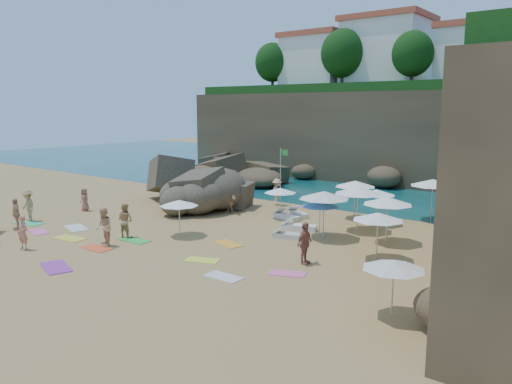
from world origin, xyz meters
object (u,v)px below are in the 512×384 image
Objects in this scene: person_stand_4 at (450,217)px; person_stand_5 at (229,198)px; parasol_2 at (355,184)px; lounger_0 at (299,227)px; flag_pole at (282,167)px; rock_outcrop at (187,207)px; parasol_0 at (358,190)px; person_stand_2 at (277,192)px; person_stand_1 at (125,220)px; parasol_1 at (433,183)px; person_stand_3 at (305,243)px.

person_stand_5 reaches higher than person_stand_4.
parasol_2 is 5.05m from lounger_0.
parasol_2 is (7.27, -2.77, -0.26)m from flag_pole.
flag_pole reaches higher than rock_outcrop.
person_stand_5 is (-8.57, -0.69, -1.30)m from parasol_0.
rock_outcrop is at bearing 157.39° from lounger_0.
person_stand_2 is 11.80m from person_stand_4.
person_stand_1 is 0.95× the size of person_stand_5.
flag_pole reaches higher than parasol_0.
person_stand_2 is at bearing 117.13° from lounger_0.
parasol_2 is at bearing -149.12° from person_stand_2.
flag_pole is 11.16m from parasol_1.
parasol_0 is 12.42m from person_stand_1.
lounger_0 is (-4.95, -6.79, -2.13)m from parasol_1.
person_stand_1 is (-0.09, -14.07, -1.48)m from flag_pole.
parasol_0 reaches higher than person_stand_3.
parasol_1 reaches higher than rock_outcrop.
person_stand_3 is (9.64, -12.23, -1.46)m from flag_pole.
rock_outcrop is at bearing -148.78° from person_stand_4.
person_stand_2 is 0.98× the size of person_stand_5.
person_stand_2 is at bearing -169.99° from parasol_1.
lounger_0 is 1.06× the size of person_stand_3.
flag_pole reaches higher than parasol_2.
rock_outcrop is at bearing -175.23° from parasol_0.
flag_pole is 2.02× the size of person_stand_2.
person_stand_1 is (-7.36, -11.30, -1.22)m from parasol_2.
parasol_2 is 5.82m from person_stand_4.
flag_pole is 9.83m from lounger_0.
parasol_1 is 1.43× the size of person_stand_3.
parasol_1 reaches higher than parasol_0.
person_stand_3 is (2.37, -9.46, -1.20)m from parasol_2.
parasol_2 is 1.33× the size of person_stand_3.
parasol_2 is (-3.88, -2.27, -0.16)m from parasol_1.
parasol_0 is (12.02, 1.00, 2.24)m from rock_outcrop.
parasol_0 is 3.78m from lounger_0.
person_stand_5 is (-7.05, -3.43, -1.18)m from parasol_2.
person_stand_1 is at bearing -78.18° from person_stand_5.
parasol_1 is 1.40× the size of person_stand_5.
rock_outcrop is at bearing -157.33° from parasol_1.
flag_pole is 2.10× the size of person_stand_4.
flag_pole is at bearing 63.65° from rock_outcrop.
parasol_2 reaches higher than person_stand_5.
person_stand_4 is at bearing 31.18° from parasol_0.
flag_pole is at bearing 177.41° from parasol_1.
parasol_0 is 0.98× the size of parasol_1.
flag_pole reaches higher than parasol_1.
flag_pole is 14.15m from person_stand_1.
person_stand_3 is (9.73, 1.84, 0.02)m from person_stand_1.
rock_outcrop is 8.24m from person_stand_1.
rock_outcrop is at bearing 79.60° from person_stand_2.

